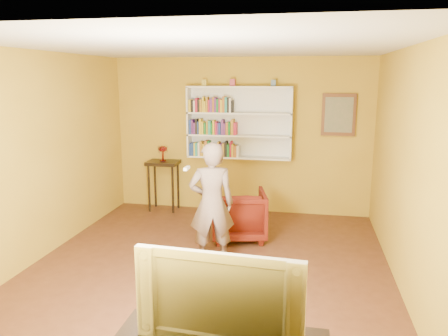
# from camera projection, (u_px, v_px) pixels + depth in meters

# --- Properties ---
(room_shell) EXTENTS (5.30, 5.80, 2.88)m
(room_shell) POSITION_uv_depth(u_px,v_px,m) (208.00, 190.00, 5.32)
(room_shell) COLOR #452416
(room_shell) RESTS_ON ground
(bookshelf) EXTENTS (1.80, 0.29, 1.23)m
(bookshelf) POSITION_uv_depth(u_px,v_px,m) (240.00, 123.00, 7.51)
(bookshelf) COLOR white
(bookshelf) RESTS_ON room_shell
(books_row_lower) EXTENTS (0.87, 0.19, 0.27)m
(books_row_lower) POSITION_uv_depth(u_px,v_px,m) (214.00, 149.00, 7.59)
(books_row_lower) COLOR navy
(books_row_lower) RESTS_ON bookshelf
(books_row_middle) EXTENTS (0.82, 0.19, 0.26)m
(books_row_middle) POSITION_uv_depth(u_px,v_px,m) (214.00, 128.00, 7.51)
(books_row_middle) COLOR navy
(books_row_middle) RESTS_ON bookshelf
(books_row_upper) EXTENTS (0.76, 0.19, 0.27)m
(books_row_upper) POSITION_uv_depth(u_px,v_px,m) (212.00, 105.00, 7.44)
(books_row_upper) COLOR gold
(books_row_upper) RESTS_ON bookshelf
(ornament_left) EXTENTS (0.08, 0.08, 0.11)m
(ornament_left) POSITION_uv_depth(u_px,v_px,m) (204.00, 83.00, 7.43)
(ornament_left) COLOR gold
(ornament_left) RESTS_ON bookshelf
(ornament_centre) EXTENTS (0.09, 0.09, 0.12)m
(ornament_centre) POSITION_uv_depth(u_px,v_px,m) (233.00, 82.00, 7.34)
(ornament_centre) COLOR #A8384C
(ornament_centre) RESTS_ON bookshelf
(ornament_right) EXTENTS (0.08, 0.08, 0.10)m
(ornament_right) POSITION_uv_depth(u_px,v_px,m) (273.00, 83.00, 7.21)
(ornament_right) COLOR slate
(ornament_right) RESTS_ON bookshelf
(framed_painting) EXTENTS (0.55, 0.05, 0.70)m
(framed_painting) POSITION_uv_depth(u_px,v_px,m) (339.00, 115.00, 7.22)
(framed_painting) COLOR #522D17
(framed_painting) RESTS_ON room_shell
(console_table) EXTENTS (0.55, 0.42, 0.90)m
(console_table) POSITION_uv_depth(u_px,v_px,m) (163.00, 170.00, 7.79)
(console_table) COLOR black
(console_table) RESTS_ON ground
(ruby_lustre) EXTENTS (0.17, 0.17, 0.27)m
(ruby_lustre) POSITION_uv_depth(u_px,v_px,m) (163.00, 150.00, 7.72)
(ruby_lustre) COLOR maroon
(ruby_lustre) RESTS_ON console_table
(armchair) EXTENTS (0.94, 0.96, 0.73)m
(armchair) POSITION_uv_depth(u_px,v_px,m) (239.00, 214.00, 6.46)
(armchair) COLOR #3F0704
(armchair) RESTS_ON ground
(person) EXTENTS (0.66, 0.53, 1.58)m
(person) POSITION_uv_depth(u_px,v_px,m) (212.00, 204.00, 5.50)
(person) COLOR brown
(person) RESTS_ON ground
(game_remote) EXTENTS (0.04, 0.15, 0.04)m
(game_remote) POSITION_uv_depth(u_px,v_px,m) (187.00, 168.00, 5.14)
(game_remote) COLOR white
(game_remote) RESTS_ON person
(television) EXTENTS (1.18, 0.22, 0.68)m
(television) POSITION_uv_depth(u_px,v_px,m) (222.00, 292.00, 3.06)
(television) COLOR black
(television) RESTS_ON tv_cabinet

